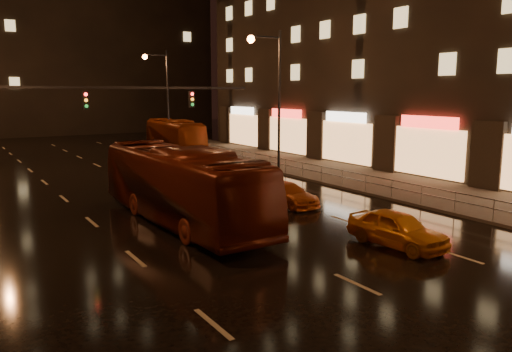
# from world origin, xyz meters

# --- Properties ---
(ground) EXTENTS (140.00, 140.00, 0.00)m
(ground) POSITION_xyz_m (0.00, 20.00, 0.00)
(ground) COLOR black
(ground) RESTS_ON ground
(sidewalk_right) EXTENTS (7.00, 70.00, 0.15)m
(sidewalk_right) POSITION_xyz_m (13.50, 15.00, 0.07)
(sidewalk_right) COLOR #38332D
(sidewalk_right) RESTS_ON ground
(building_distant) EXTENTS (44.00, 16.00, 36.00)m
(building_distant) POSITION_xyz_m (4.00, 72.00, 18.00)
(building_distant) COLOR black
(building_distant) RESTS_ON ground
(traffic_signal) EXTENTS (15.31, 0.32, 6.20)m
(traffic_signal) POSITION_xyz_m (-5.06, 20.00, 4.74)
(traffic_signal) COLOR black
(traffic_signal) RESTS_ON ground
(railing_right) EXTENTS (0.05, 56.00, 1.00)m
(railing_right) POSITION_xyz_m (10.20, 18.00, 0.90)
(railing_right) COLOR #99999E
(railing_right) RESTS_ON sidewalk_right
(bus_red) EXTENTS (3.14, 12.42, 3.45)m
(bus_red) POSITION_xyz_m (-1.50, 13.83, 1.72)
(bus_red) COLOR #631E0E
(bus_red) RESTS_ON ground
(bus_curb) EXTENTS (3.79, 11.66, 3.19)m
(bus_curb) POSITION_xyz_m (9.00, 39.13, 1.59)
(bus_curb) COLOR #91380E
(bus_curb) RESTS_ON ground
(taxi_near) EXTENTS (1.89, 4.18, 1.39)m
(taxi_near) POSITION_xyz_m (4.00, 6.04, 0.70)
(taxi_near) COLOR orange
(taxi_near) RESTS_ON ground
(taxi_far) EXTENTS (1.94, 4.16, 1.18)m
(taxi_far) POSITION_xyz_m (4.60, 14.05, 0.59)
(taxi_far) COLOR #BA5011
(taxi_far) RESTS_ON ground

